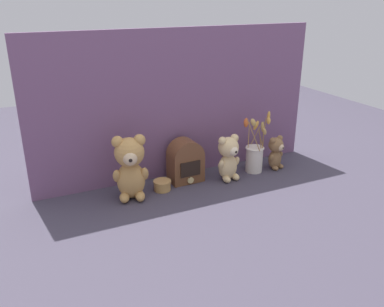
{
  "coord_description": "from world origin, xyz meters",
  "views": [
    {
      "loc": [
        -0.78,
        -1.64,
        0.89
      ],
      "look_at": [
        0.0,
        0.02,
        0.16
      ],
      "focal_mm": 38.0,
      "sensor_mm": 36.0,
      "label": 1
    }
  ],
  "objects": [
    {
      "name": "teddy_bear_large",
      "position": [
        -0.32,
        0.0,
        0.16
      ],
      "size": [
        0.17,
        0.15,
        0.31
      ],
      "color": "tan",
      "rests_on": "ground"
    },
    {
      "name": "decorative_tin_tall",
      "position": [
        -0.16,
        0.02,
        0.03
      ],
      "size": [
        0.09,
        0.09,
        0.05
      ],
      "color": "tan",
      "rests_on": "ground"
    },
    {
      "name": "backdrop_wall",
      "position": [
        0.0,
        0.17,
        0.37
      ],
      "size": [
        1.48,
        0.02,
        0.74
      ],
      "color": "#704C70",
      "rests_on": "ground"
    },
    {
      "name": "vintage_radio",
      "position": [
        -0.01,
        0.07,
        0.11
      ],
      "size": [
        0.17,
        0.12,
        0.22
      ],
      "color": "brown",
      "rests_on": "ground"
    },
    {
      "name": "teddy_bear_medium",
      "position": [
        0.19,
        -0.01,
        0.12
      ],
      "size": [
        0.13,
        0.12,
        0.23
      ],
      "color": "#DBBC84",
      "rests_on": "ground"
    },
    {
      "name": "ground_plane",
      "position": [
        0.0,
        0.0,
        0.0
      ],
      "size": [
        4.0,
        4.0,
        0.0
      ],
      "primitive_type": "plane",
      "color": "#3D3847"
    },
    {
      "name": "teddy_bear_small",
      "position": [
        0.49,
        0.0,
        0.09
      ],
      "size": [
        0.1,
        0.09,
        0.18
      ],
      "color": "olive",
      "rests_on": "ground"
    },
    {
      "name": "flower_vase",
      "position": [
        0.36,
        0.02,
        0.1
      ],
      "size": [
        0.16,
        0.15,
        0.33
      ],
      "color": "silver",
      "rests_on": "ground"
    }
  ]
}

